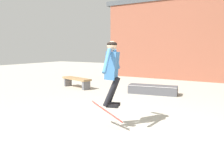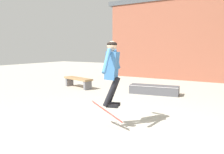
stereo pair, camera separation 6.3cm
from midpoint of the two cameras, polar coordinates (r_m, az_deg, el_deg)
The scene contains 6 objects.
ground_plane at distance 4.33m, azimuth -2.50°, elevation -16.43°, with size 40.00×40.00×0.00m, color #B2AD9E.
building_backdrop at distance 12.80m, azimuth 20.69°, elevation 10.04°, with size 10.97×0.52×5.97m.
park_bench at distance 9.99m, azimuth -9.45°, elevation -0.91°, with size 1.70×0.85×0.46m.
skate_ledge at distance 8.66m, azimuth 10.36°, elevation -3.26°, with size 1.93×0.84×0.34m.
skater at distance 4.72m, azimuth -0.37°, elevation 2.34°, with size 0.41×1.21×1.43m.
skateboard_flipping at distance 4.84m, azimuth -1.62°, elevation -9.02°, with size 0.79×0.25×0.46m.
Camera 1 is at (2.12, -3.35, 1.74)m, focal length 35.00 mm.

